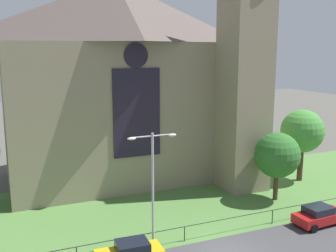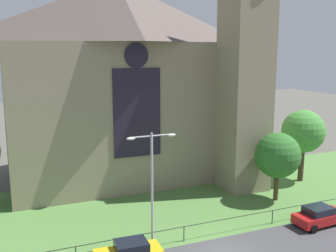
% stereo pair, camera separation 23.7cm
% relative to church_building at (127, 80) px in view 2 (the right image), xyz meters
% --- Properties ---
extents(ground, '(160.00, 160.00, 0.00)m').
position_rel_church_building_xyz_m(ground, '(1.02, -8.05, -10.27)').
color(ground, '#56544C').
extents(grass_verge, '(120.00, 20.00, 0.01)m').
position_rel_church_building_xyz_m(grass_verge, '(1.02, -10.05, -10.27)').
color(grass_verge, '#517F3D').
rests_on(grass_verge, ground).
extents(church_building, '(23.20, 16.20, 26.00)m').
position_rel_church_building_xyz_m(church_building, '(0.00, 0.00, 0.00)').
color(church_building, gray).
rests_on(church_building, ground).
extents(iron_railing, '(30.22, 0.07, 1.13)m').
position_rel_church_building_xyz_m(iron_railing, '(-0.77, -15.55, -9.30)').
color(iron_railing, black).
rests_on(iron_railing, ground).
extents(tree_right_far, '(4.36, 4.36, 7.37)m').
position_rel_church_building_xyz_m(tree_right_far, '(15.99, -7.96, -5.13)').
color(tree_right_far, '#423021').
rests_on(tree_right_far, ground).
extents(tree_right_near, '(4.03, 4.03, 6.16)m').
position_rel_church_building_xyz_m(tree_right_near, '(10.21, -11.46, -6.15)').
color(tree_right_near, '#4C3823').
rests_on(tree_right_near, ground).
extents(streetlamp_near, '(3.37, 0.26, 8.03)m').
position_rel_church_building_xyz_m(streetlamp_near, '(-3.17, -15.65, -5.14)').
color(streetlamp_near, '#B2B2B7').
rests_on(streetlamp_near, ground).
extents(parked_car_red, '(4.28, 2.18, 1.51)m').
position_rel_church_building_xyz_m(parked_car_red, '(9.99, -17.11, -9.53)').
color(parked_car_red, '#B21919').
rests_on(parked_car_red, ground).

